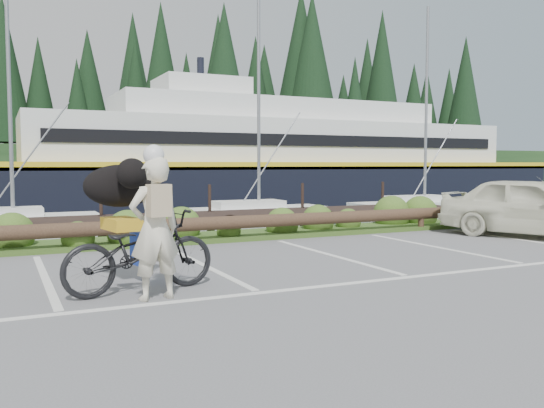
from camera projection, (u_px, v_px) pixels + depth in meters
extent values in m
plane|color=#5D5D60|center=(249.00, 288.00, 8.29)|extent=(72.00, 72.00, 0.00)
plane|color=#19343D|center=(38.00, 197.00, 51.60)|extent=(160.00, 160.00, 0.00)
cube|color=#3D5B21|center=(157.00, 240.00, 13.06)|extent=(34.00, 1.60, 0.10)
imported|color=black|center=(140.00, 251.00, 7.95)|extent=(2.28, 1.11, 1.15)
imported|color=beige|center=(155.00, 229.00, 7.50)|extent=(0.75, 0.56, 1.88)
ellipsoid|color=black|center=(121.00, 186.00, 8.46)|extent=(0.70, 1.15, 0.62)
imported|color=silver|center=(534.00, 207.00, 13.92)|extent=(3.35, 4.66, 1.47)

